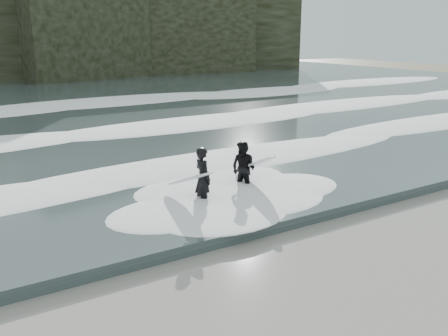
{
  "coord_description": "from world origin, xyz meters",
  "views": [
    {
      "loc": [
        -5.49,
        -5.87,
        4.8
      ],
      "look_at": [
        1.8,
        5.75,
        1.0
      ],
      "focal_mm": 40.0,
      "sensor_mm": 36.0,
      "label": 1
    }
  ],
  "objects": [
    {
      "name": "foam_near",
      "position": [
        0.0,
        9.0,
        0.4
      ],
      "size": [
        60.0,
        3.2,
        0.2
      ],
      "primitive_type": "ellipsoid",
      "color": "white",
      "rests_on": "sea"
    },
    {
      "name": "ground",
      "position": [
        0.0,
        0.0,
        0.0
      ],
      "size": [
        120.0,
        120.0,
        0.0
      ],
      "primitive_type": "plane",
      "color": "olive",
      "rests_on": "ground"
    },
    {
      "name": "foam_mid",
      "position": [
        0.0,
        16.0,
        0.42
      ],
      "size": [
        60.0,
        4.0,
        0.24
      ],
      "primitive_type": "ellipsoid",
      "color": "white",
      "rests_on": "sea"
    },
    {
      "name": "surfer_right",
      "position": [
        2.67,
        5.96,
        0.83
      ],
      "size": [
        1.18,
        2.04,
        1.63
      ],
      "color": "black",
      "rests_on": "ground"
    },
    {
      "name": "surfer_left",
      "position": [
        0.9,
        5.56,
        0.88
      ],
      "size": [
        1.09,
        2.02,
        1.75
      ],
      "color": "black",
      "rests_on": "ground"
    },
    {
      "name": "sea",
      "position": [
        0.0,
        29.0,
        0.15
      ],
      "size": [
        90.0,
        52.0,
        0.3
      ],
      "primitive_type": "cube",
      "color": "#313E3E",
      "rests_on": "ground"
    },
    {
      "name": "foam_far",
      "position": [
        0.0,
        25.0,
        0.45
      ],
      "size": [
        60.0,
        4.8,
        0.3
      ],
      "primitive_type": "ellipsoid",
      "color": "white",
      "rests_on": "sea"
    }
  ]
}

